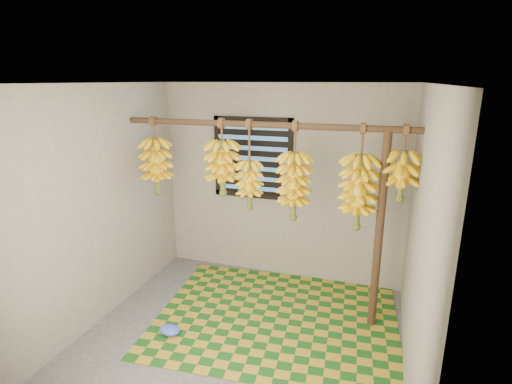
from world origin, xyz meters
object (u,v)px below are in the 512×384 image
at_px(woven_mat, 277,318).
at_px(banana_bunch_c, 250,185).
at_px(support_post, 379,234).
at_px(banana_bunch_b, 222,168).
at_px(banana_bunch_f, 402,176).
at_px(banana_bunch_e, 359,192).
at_px(banana_bunch_d, 294,186).
at_px(plastic_bag, 170,330).
at_px(banana_bunch_a, 156,166).

bearing_deg(woven_mat, banana_bunch_c, 150.75).
bearing_deg(support_post, banana_bunch_b, -180.00).
bearing_deg(woven_mat, banana_bunch_f, 10.59).
height_order(woven_mat, banana_bunch_e, banana_bunch_e).
bearing_deg(banana_bunch_c, banana_bunch_b, -180.00).
height_order(banana_bunch_d, banana_bunch_f, same).
bearing_deg(plastic_bag, banana_bunch_b, 72.61).
bearing_deg(banana_bunch_f, banana_bunch_c, 180.00).
relative_size(banana_bunch_b, banana_bunch_f, 1.15).
bearing_deg(banana_bunch_c, woven_mat, -29.25).
distance_m(plastic_bag, banana_bunch_f, 2.66).
bearing_deg(banana_bunch_d, support_post, 0.00).
xyz_separation_m(plastic_bag, banana_bunch_b, (0.25, 0.81, 1.48)).
height_order(support_post, banana_bunch_d, banana_bunch_d).
distance_m(banana_bunch_b, banana_bunch_e, 1.41).
xyz_separation_m(banana_bunch_a, banana_bunch_c, (1.10, 0.00, -0.12)).
bearing_deg(banana_bunch_d, banana_bunch_f, 0.00).
xyz_separation_m(plastic_bag, banana_bunch_e, (1.66, 0.81, 1.34)).
bearing_deg(plastic_bag, banana_bunch_a, 123.85).
bearing_deg(banana_bunch_d, plastic_bag, -141.58).
bearing_deg(banana_bunch_d, woven_mat, -116.36).
relative_size(woven_mat, banana_bunch_f, 3.50).
distance_m(plastic_bag, banana_bunch_d, 1.88).
xyz_separation_m(woven_mat, banana_bunch_c, (-0.37, 0.21, 1.37)).
bearing_deg(banana_bunch_c, banana_bunch_d, 0.00).
distance_m(banana_bunch_b, banana_bunch_c, 0.34).
height_order(support_post, banana_bunch_a, banana_bunch_a).
bearing_deg(banana_bunch_a, woven_mat, -8.00).
relative_size(support_post, banana_bunch_d, 2.01).
distance_m(banana_bunch_a, banana_bunch_b, 0.80).
xyz_separation_m(banana_bunch_a, banana_bunch_e, (2.20, -0.00, -0.11)).
relative_size(woven_mat, banana_bunch_d, 2.47).
bearing_deg(banana_bunch_e, banana_bunch_d, 180.00).
height_order(plastic_bag, banana_bunch_d, banana_bunch_d).
distance_m(woven_mat, banana_bunch_e, 1.58).
relative_size(banana_bunch_e, banana_bunch_f, 1.46).
xyz_separation_m(woven_mat, banana_bunch_a, (-1.47, 0.21, 1.50)).
distance_m(support_post, banana_bunch_e, 0.45).
xyz_separation_m(banana_bunch_b, banana_bunch_c, (0.30, 0.00, -0.16)).
bearing_deg(banana_bunch_b, banana_bunch_c, 0.00).
relative_size(woven_mat, plastic_bag, 11.30).
relative_size(banana_bunch_a, banana_bunch_d, 0.86).
xyz_separation_m(woven_mat, banana_bunch_d, (0.10, 0.21, 1.40)).
distance_m(plastic_bag, banana_bunch_e, 2.28).
bearing_deg(banana_bunch_b, banana_bunch_f, 0.00).
distance_m(support_post, banana_bunch_c, 1.37).
bearing_deg(banana_bunch_e, plastic_bag, -153.86).
distance_m(support_post, woven_mat, 1.39).
bearing_deg(plastic_bag, woven_mat, 33.32).
bearing_deg(banana_bunch_d, banana_bunch_b, -180.00).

